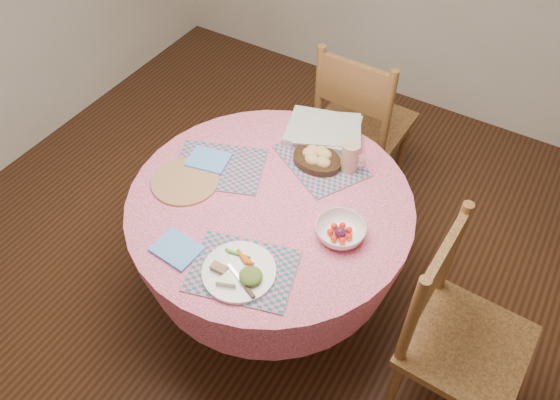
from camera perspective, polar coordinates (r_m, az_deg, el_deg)
The scene contains 15 objects.
ground at distance 2.94m, azimuth -0.85°, elevation -9.95°, with size 4.00×4.00×0.00m, color #331C0F.
dining_table at distance 2.48m, azimuth -0.99°, elevation -3.05°, with size 1.24×1.24×0.75m.
chair_right at distance 2.32m, azimuth 17.85°, elevation -13.05°, with size 0.47×0.49×1.02m.
chair_back at distance 3.09m, azimuth 8.40°, elevation 8.06°, with size 0.49×0.47×1.03m.
placemat_front at distance 2.11m, azimuth -3.91°, elevation -7.35°, with size 0.40×0.30×0.01m, color #126865.
placemat_left at distance 2.49m, azimuth -6.39°, elevation 3.48°, with size 0.40×0.30×0.01m, color #126865.
placemat_back at distance 2.51m, azimuth 4.30°, elevation 4.15°, with size 0.40×0.30×0.01m, color #126865.
wicker_trivet at distance 2.44m, azimuth -9.88°, elevation 1.97°, with size 0.30×0.30×0.01m, color olive.
napkin_near at distance 2.20m, azimuth -10.73°, elevation -5.07°, with size 0.18×0.14×0.01m, color #5A9AE8.
napkin_far at distance 2.52m, azimuth -7.48°, elevation 4.17°, with size 0.18×0.14×0.01m, color #5A9AE8.
dinner_plate at distance 2.08m, azimuth -4.25°, elevation -7.52°, with size 0.28×0.28×0.05m.
bread_bowl at distance 2.48m, azimuth 3.91°, elevation 4.45°, with size 0.23×0.23×0.08m.
latte_mug at distance 2.43m, azimuth 7.39°, elevation 4.48°, with size 0.12×0.08×0.14m.
fruit_bowl at distance 2.20m, azimuth 6.32°, elevation -3.29°, with size 0.21×0.21×0.06m.
newspaper_stack at distance 2.64m, azimuth 4.58°, elevation 7.31°, with size 0.42×0.36×0.04m.
Camera 1 is at (0.85, -1.33, 2.48)m, focal length 35.00 mm.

